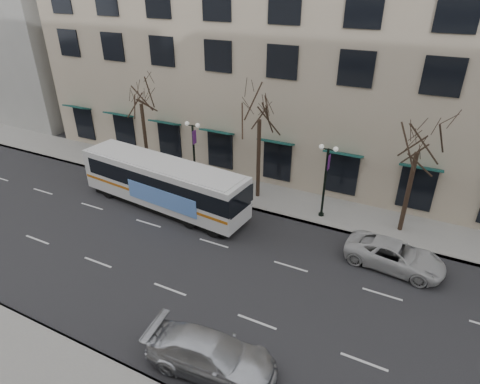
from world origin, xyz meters
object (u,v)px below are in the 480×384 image
Objects in this scene: tree_far_left at (140,92)px; city_bus at (164,183)px; lamp_post_right at (325,178)px; silver_car at (211,355)px; white_pickup at (395,255)px; tree_far_mid at (260,106)px; tree_far_right at (421,137)px; lamp_post_left at (194,152)px.

tree_far_left reaches higher than city_bus.
tree_far_left is at bearing 177.71° from lamp_post_right.
tree_far_left is 21.08m from silver_car.
lamp_post_right is (15.01, -0.60, -3.75)m from tree_far_left.
silver_car is (-0.63, -13.64, -2.14)m from lamp_post_right.
lamp_post_right is 0.97× the size of white_pickup.
tree_far_right is (10.00, -0.00, -0.48)m from tree_far_mid.
lamp_post_right is (10.00, 0.00, 0.00)m from lamp_post_left.
silver_car reaches higher than white_pickup.
lamp_post_left reaches higher than city_bus.
tree_far_left is 1.56× the size of white_pickup.
lamp_post_left is at bearing 91.72° from city_bus.
city_bus is (-15.23, -4.17, -4.53)m from tree_far_right.
lamp_post_left is at bearing -177.71° from tree_far_right.
tree_far_mid is at bearing 74.15° from white_pickup.
lamp_post_right reaches higher than city_bus.
tree_far_mid is 6.40m from lamp_post_left.
tree_far_right is at bearing -0.00° from tree_far_mid.
lamp_post_left is 3.73m from city_bus.
lamp_post_left is at bearing 180.00° from lamp_post_right.
tree_far_right is 16.43m from city_bus.
tree_far_mid is 0.66× the size of city_bus.
city_bus reaches higher than silver_car.
city_bus is 15.40m from white_pickup.
lamp_post_right is at bearing 24.82° from city_bus.
tree_far_mid is (10.00, 0.00, 0.21)m from tree_far_left.
city_bus is at bearing -164.67° from tree_far_right.
white_pickup is at bearing -10.86° from tree_far_left.
lamp_post_right is at bearing 0.00° from lamp_post_left.
city_bus is at bearing 96.20° from white_pickup.
white_pickup is at bearing -12.17° from lamp_post_left.
lamp_post_right is at bearing -2.29° from tree_far_left.
tree_far_mid is at bearing 6.85° from lamp_post_left.
white_pickup is at bearing -20.87° from tree_far_mid.
tree_far_right reaches higher than city_bus.
white_pickup is (10.12, -3.86, -6.16)m from tree_far_mid.
lamp_post_right reaches higher than white_pickup.
tree_far_left is 10.00m from tree_far_mid.
tree_far_mid reaches higher than tree_far_right.
city_bus is (-0.24, -3.57, -1.05)m from lamp_post_left.
tree_far_mid is 1.64× the size of lamp_post_right.
city_bus reaches higher than white_pickup.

